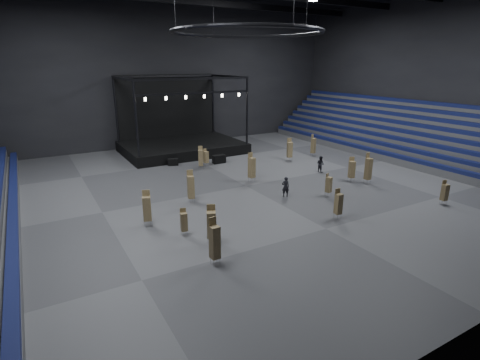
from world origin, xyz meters
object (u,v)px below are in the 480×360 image
flight_case_right (220,159)px  chair_stack_13 (201,157)px  chair_stack_3 (252,167)px  chair_stack_4 (313,145)px  stage (180,140)px  chair_stack_0 (368,168)px  chair_stack_1 (211,224)px  chair_stack_6 (206,157)px  chair_stack_8 (215,241)px  chair_stack_7 (147,208)px  crew_member (320,164)px  chair_stack_9 (329,184)px  chair_stack_10 (445,192)px  chair_stack_2 (352,169)px  man_center (286,187)px  chair_stack_5 (184,221)px  flight_case_mid (219,159)px  chair_stack_12 (290,149)px  flight_case_left (173,162)px  chair_stack_11 (338,203)px  chair_stack_14 (191,186)px

flight_case_right → chair_stack_13: chair_stack_13 is taller
chair_stack_3 → chair_stack_4: 12.69m
stage → chair_stack_0: size_ratio=4.85×
chair_stack_1 → chair_stack_6: 18.15m
chair_stack_4 → chair_stack_8: chair_stack_8 is taller
chair_stack_7 → crew_member: size_ratio=1.54×
chair_stack_0 → chair_stack_1: chair_stack_0 is taller
chair_stack_9 → chair_stack_10: (6.50, -5.97, -0.00)m
chair_stack_2 → chair_stack_8: size_ratio=0.86×
chair_stack_13 → man_center: (2.64, -11.16, -0.41)m
chair_stack_2 → chair_stack_5: size_ratio=1.29×
flight_case_mid → chair_stack_7: chair_stack_7 is taller
chair_stack_5 → crew_member: size_ratio=1.12×
stage → chair_stack_0: stage is taller
chair_stack_8 → chair_stack_12: 23.81m
flight_case_mid → chair_stack_1: size_ratio=0.55×
chair_stack_2 → chair_stack_13: (-10.36, 10.97, 0.02)m
stage → flight_case_mid: size_ratio=10.17×
chair_stack_5 → chair_stack_10: (19.69, -4.99, 0.06)m
chair_stack_0 → chair_stack_5: size_ratio=1.57×
chair_stack_6 → chair_stack_12: chair_stack_12 is taller
chair_stack_9 → chair_stack_7: bearing=152.0°
flight_case_left → chair_stack_11: bearing=-75.4°
chair_stack_12 → crew_member: size_ratio=1.58×
chair_stack_5 → chair_stack_12: 21.23m
chair_stack_14 → chair_stack_12: bearing=36.0°
man_center → crew_member: 8.58m
flight_case_left → crew_member: 15.64m
chair_stack_0 → chair_stack_13: (-11.25, 12.10, -0.20)m
chair_stack_1 → chair_stack_4: chair_stack_4 is taller
stage → chair_stack_13: (-1.23, -9.07, -0.19)m
chair_stack_14 → crew_member: (14.85, 1.66, -0.55)m
stage → chair_stack_13: bearing=-97.7°
chair_stack_14 → chair_stack_8: bearing=-93.8°
chair_stack_0 → chair_stack_8: chair_stack_0 is taller
chair_stack_7 → chair_stack_11: (12.12, -5.48, -0.17)m
chair_stack_3 → crew_member: chair_stack_3 is taller
chair_stack_2 → man_center: chair_stack_2 is taller
stage → chair_stack_1: bearing=-107.0°
flight_case_left → chair_stack_3: bearing=-65.3°
chair_stack_9 → chair_stack_0: bearing=-13.8°
chair_stack_14 → chair_stack_6: bearing=70.3°
chair_stack_7 → chair_stack_12: (19.10, 9.40, 0.02)m
chair_stack_10 → chair_stack_14: (-17.01, 10.20, 0.33)m
chair_stack_3 → chair_stack_6: size_ratio=1.48×
chair_stack_1 → crew_member: bearing=52.8°
flight_case_right → chair_stack_6: (-2.07, -0.70, 0.62)m
flight_case_left → chair_stack_14: chair_stack_14 is taller
chair_stack_5 → chair_stack_8: bearing=-79.8°
chair_stack_5 → chair_stack_13: 15.70m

